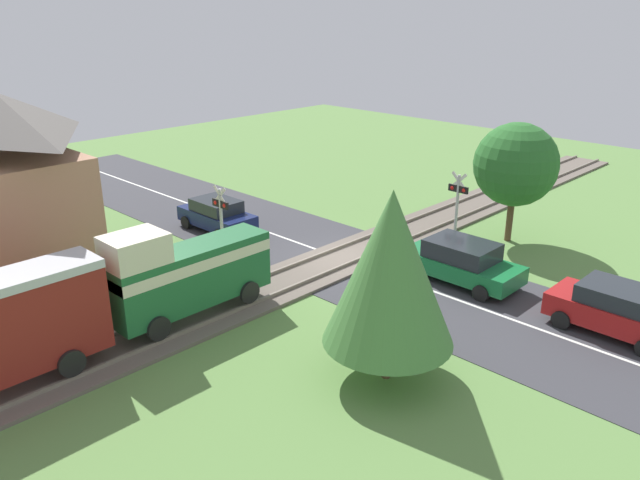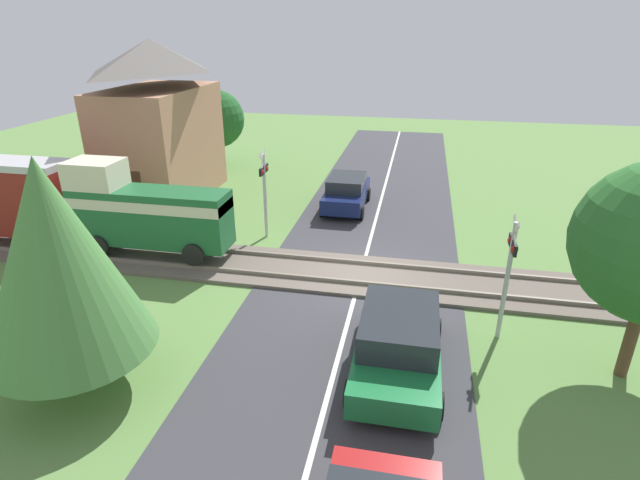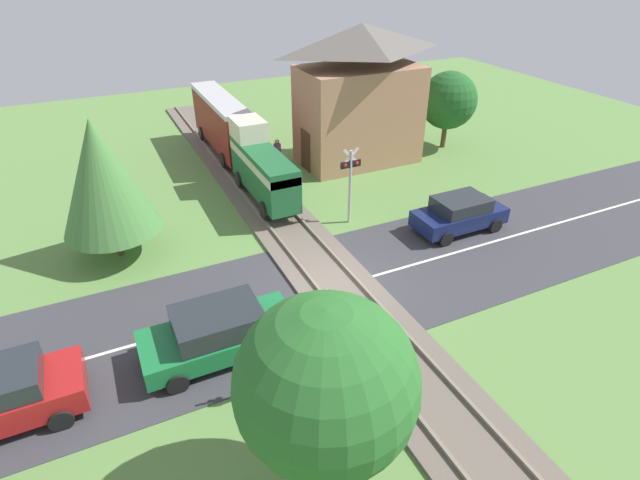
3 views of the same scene
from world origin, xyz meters
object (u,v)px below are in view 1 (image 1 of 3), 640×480
Objects in this scene: train at (69,308)px; car_behind_queue at (616,309)px; car_far_side at (217,215)px; station_building at (12,198)px; pedestrian_by_station at (52,318)px; crossing_signal_east_approach at (221,217)px; car_near_crossing at (461,261)px; crossing_signal_west_approach at (457,201)px.

car_behind_queue is (-10.06, -12.61, -1.05)m from train.
car_far_side is 0.55× the size of station_building.
train is at bearing 169.49° from station_building.
station_building is at bearing -11.94° from pedestrian_by_station.
station_building is (-0.07, 8.56, 2.64)m from car_far_side.
crossing_signal_east_approach is at bearing -69.97° from train.
car_near_crossing is 13.99m from pedestrian_by_station.
car_near_crossing is at bearing 126.76° from crossing_signal_west_approach.
station_building is (6.34, -1.18, 1.54)m from train.
train reaches higher than pedestrian_by_station.
crossing_signal_west_approach is 9.53m from crossing_signal_east_approach.
station_building reaches higher than car_far_side.
crossing_signal_west_approach is (-9.03, -5.42, 1.37)m from car_far_side.
crossing_signal_east_approach reaches higher than car_near_crossing.
station_building is (16.40, 11.44, 2.60)m from car_behind_queue.
crossing_signal_east_approach is (5.25, 7.96, 0.00)m from crossing_signal_west_approach.
car_far_side is (10.93, 2.88, -0.04)m from car_near_crossing.
car_near_crossing reaches higher than car_far_side.
crossing_signal_east_approach is at bearing -121.72° from station_building.
car_near_crossing is 1.15× the size of car_far_side.
pedestrian_by_station is at bearing 94.66° from crossing_signal_east_approach.
car_near_crossing is 1.32× the size of crossing_signal_east_approach.
car_near_crossing reaches higher than car_behind_queue.
crossing_signal_west_approach reaches higher than car_far_side.
car_near_crossing is at bearing -165.24° from car_far_side.
train is 2.95× the size of car_near_crossing.
crossing_signal_west_approach is 2.16× the size of pedestrian_by_station.
car_near_crossing is 11.30m from car_far_side.
car_far_side is at bearing -33.85° from crossing_signal_east_approach.
car_behind_queue reaches higher than pedestrian_by_station.
crossing_signal_east_approach is at bearing 37.18° from car_near_crossing.
crossing_signal_west_approach is 16.65m from station_building.
station_building reaches higher than train.
station_building is at bearing -10.51° from train.
car_near_crossing is at bearing -133.53° from station_building.
crossing_signal_east_approach is 0.48× the size of station_building.
crossing_signal_east_approach reaches higher than pedestrian_by_station.
car_far_side is at bearing -89.56° from station_building.
car_behind_queue is 1.17× the size of crossing_signal_east_approach.
car_far_side is 1.15× the size of crossing_signal_west_approach.
car_far_side is at bearing 30.96° from crossing_signal_west_approach.
car_near_crossing is 1.32× the size of crossing_signal_west_approach.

